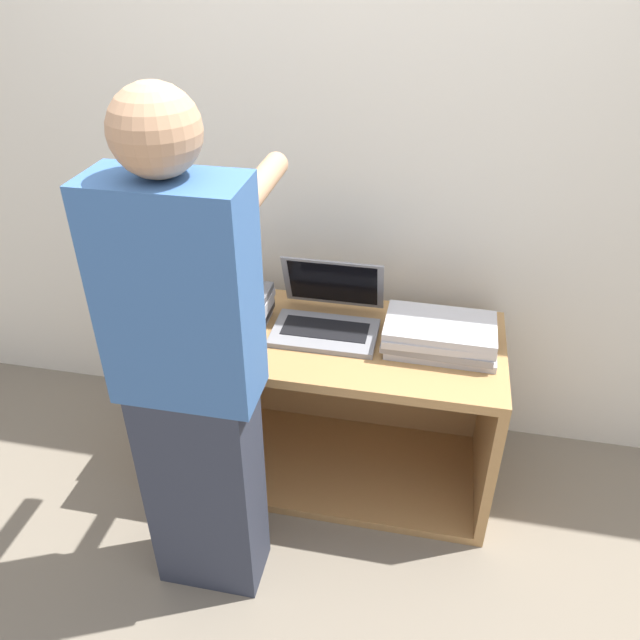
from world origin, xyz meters
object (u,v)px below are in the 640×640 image
at_px(laptop_stack_left, 216,308).
at_px(person, 192,380).
at_px(laptop_open, 328,316).
at_px(laptop_stack_right, 440,335).

bearing_deg(laptop_stack_left, person, -76.85).
bearing_deg(laptop_open, laptop_stack_right, -7.43).
height_order(laptop_stack_left, laptop_stack_right, laptop_stack_left).
height_order(laptop_stack_right, person, person).
relative_size(laptop_open, laptop_stack_right, 0.95).
bearing_deg(person, laptop_stack_left, 103.15).
bearing_deg(laptop_stack_right, laptop_stack_left, -179.87).
relative_size(laptop_open, laptop_stack_left, 0.97).
bearing_deg(laptop_open, laptop_stack_left, -172.30).
bearing_deg(person, laptop_open, 64.76).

